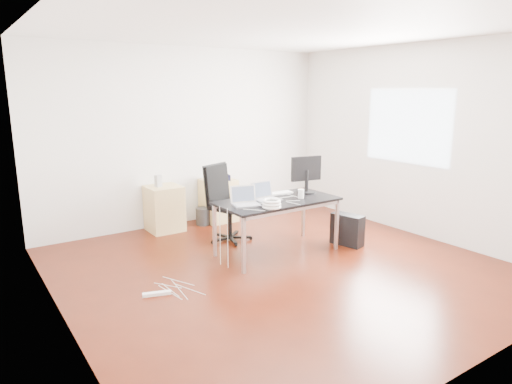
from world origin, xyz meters
TOP-DOWN VIEW (x-y plane):
  - room_shell at (0.04, 0.00)m, footprint 5.00×5.00m
  - desk at (0.27, 0.45)m, footprint 1.60×0.80m
  - office_chair at (-0.01, 1.34)m, footprint 0.62×0.63m
  - filing_cabinet_left at (-0.57, 2.23)m, footprint 0.50×0.50m
  - filing_cabinet_right at (0.39, 2.23)m, footprint 0.50×0.50m
  - pc_tower at (1.28, 0.15)m, footprint 0.30×0.48m
  - wastebasket at (0.07, 2.17)m, footprint 0.26×0.26m
  - power_strip at (-1.57, 0.12)m, footprint 0.30×0.15m
  - laptop_left at (-0.22, 0.46)m, footprint 0.38×0.33m
  - laptop_right at (0.15, 0.54)m, footprint 0.34×0.27m
  - monitor at (0.86, 0.58)m, footprint 0.45×0.26m
  - keyboard at (0.47, 0.71)m, footprint 0.45×0.17m
  - cup_white at (0.58, 0.34)m, footprint 0.08×0.08m
  - cup_brown at (0.68, 0.46)m, footprint 0.09×0.09m
  - cable_coil at (-0.05, 0.14)m, footprint 0.24×0.24m
  - power_adapter at (0.10, 0.25)m, footprint 0.08×0.08m
  - speaker at (-0.64, 2.24)m, footprint 0.11×0.10m
  - navy_garment at (0.38, 2.16)m, footprint 0.35×0.30m

SIDE VIEW (x-z plane):
  - power_strip at x=-1.57m, z-range 0.00..0.04m
  - wastebasket at x=0.07m, z-range 0.00..0.28m
  - pc_tower at x=1.28m, z-range 0.00..0.44m
  - filing_cabinet_left at x=-0.57m, z-range 0.00..0.70m
  - filing_cabinet_right at x=0.39m, z-range 0.00..0.70m
  - office_chair at x=-0.01m, z-range 0.06..1.15m
  - desk at x=0.27m, z-range 0.31..1.04m
  - keyboard at x=0.47m, z-range 0.73..0.75m
  - power_adapter at x=0.10m, z-range 0.73..0.76m
  - navy_garment at x=0.38m, z-range 0.70..0.79m
  - cup_brown at x=0.68m, z-range 0.73..0.83m
  - cable_coil at x=-0.05m, z-range 0.73..0.84m
  - laptop_left at x=-0.22m, z-range 0.67..0.90m
  - laptop_right at x=0.15m, z-range 0.67..0.90m
  - speaker at x=-0.64m, z-range 0.70..0.88m
  - cup_white at x=0.58m, z-range 0.73..0.85m
  - monitor at x=0.86m, z-range 0.76..1.27m
  - room_shell at x=0.04m, z-range -1.10..3.90m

